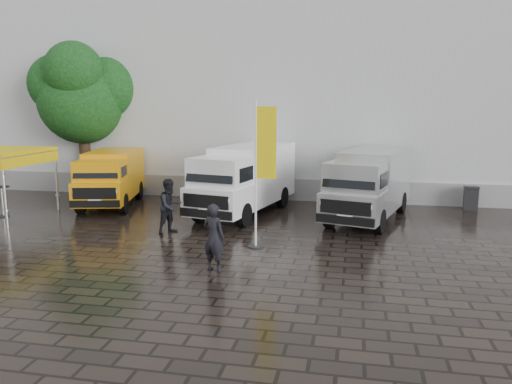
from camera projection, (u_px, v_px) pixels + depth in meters
ground at (269, 248)px, 15.43m from camera, size 120.00×120.00×0.00m
exhibition_hall at (349, 77)px, 29.44m from camera, size 44.00×16.00×12.00m
hall_plinth at (343, 191)px, 22.62m from camera, size 44.00×0.15×1.00m
van_yellow at (111, 179)px, 21.72m from camera, size 3.08×5.41×2.35m
van_white at (244, 181)px, 20.09m from camera, size 3.39×6.57×2.71m
van_silver at (369, 186)px, 19.07m from camera, size 3.58×6.39×2.63m
flagpole at (262, 168)px, 15.09m from camera, size 0.88×0.50×4.51m
tree at (81, 95)px, 24.36m from camera, size 4.20×4.24×7.53m
cocktail_table at (2, 202)px, 19.68m from camera, size 0.60×0.60×1.21m
wheelie_bin at (471, 198)px, 20.99m from camera, size 0.67×0.67×0.99m
person_front at (214, 237)px, 13.19m from camera, size 0.78×0.65×1.83m
person_tent at (170, 206)px, 17.13m from camera, size 1.08×1.15×1.88m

